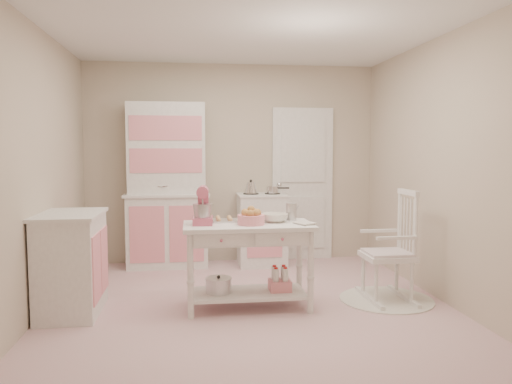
# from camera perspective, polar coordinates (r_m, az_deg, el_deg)

# --- Properties ---
(room_shell) EXTENTS (3.84, 3.84, 2.62)m
(room_shell) POSITION_cam_1_polar(r_m,az_deg,el_deg) (4.74, -0.88, 6.79)
(room_shell) COLOR #D1828D
(room_shell) RESTS_ON ground
(door) EXTENTS (0.82, 0.05, 2.04)m
(door) POSITION_cam_1_polar(r_m,az_deg,el_deg) (6.76, 5.32, 0.91)
(door) COLOR white
(door) RESTS_ON ground
(hutch) EXTENTS (1.06, 0.50, 2.08)m
(hutch) POSITION_cam_1_polar(r_m,az_deg,el_deg) (6.39, -10.13, 0.80)
(hutch) COLOR white
(hutch) RESTS_ON ground
(stove) EXTENTS (0.62, 0.57, 0.92)m
(stove) POSITION_cam_1_polar(r_m,az_deg,el_deg) (6.47, 0.65, -4.25)
(stove) COLOR white
(stove) RESTS_ON ground
(base_cabinet) EXTENTS (0.54, 0.84, 0.92)m
(base_cabinet) POSITION_cam_1_polar(r_m,az_deg,el_deg) (4.87, -20.34, -7.63)
(base_cabinet) COLOR white
(base_cabinet) RESTS_ON ground
(lace_rug) EXTENTS (0.92, 0.92, 0.01)m
(lace_rug) POSITION_cam_1_polar(r_m,az_deg,el_deg) (5.22, 14.66, -11.78)
(lace_rug) COLOR white
(lace_rug) RESTS_ON ground
(rocking_chair) EXTENTS (0.49, 0.73, 1.10)m
(rocking_chair) POSITION_cam_1_polar(r_m,az_deg,el_deg) (5.09, 14.80, -5.91)
(rocking_chair) COLOR white
(rocking_chair) RESTS_ON ground
(work_table) EXTENTS (1.20, 0.60, 0.80)m
(work_table) POSITION_cam_1_polar(r_m,az_deg,el_deg) (4.73, -0.88, -8.45)
(work_table) COLOR white
(work_table) RESTS_ON ground
(stand_mixer) EXTENTS (0.22, 0.29, 0.34)m
(stand_mixer) POSITION_cam_1_polar(r_m,az_deg,el_deg) (4.62, -6.10, -1.61)
(stand_mixer) COLOR #D25877
(stand_mixer) RESTS_ON work_table
(cookie_tray) EXTENTS (0.34, 0.24, 0.02)m
(cookie_tray) POSITION_cam_1_polar(r_m,az_deg,el_deg) (4.81, -2.91, -3.27)
(cookie_tray) COLOR silver
(cookie_tray) RESTS_ON work_table
(bread_basket) EXTENTS (0.25, 0.25, 0.09)m
(bread_basket) POSITION_cam_1_polar(r_m,az_deg,el_deg) (4.60, -0.56, -3.18)
(bread_basket) COLOR pink
(bread_basket) RESTS_ON work_table
(mixing_bowl) EXTENTS (0.26, 0.26, 0.08)m
(mixing_bowl) POSITION_cam_1_polar(r_m,az_deg,el_deg) (4.76, 2.12, -2.96)
(mixing_bowl) COLOR silver
(mixing_bowl) RESTS_ON work_table
(metal_pitcher) EXTENTS (0.10, 0.10, 0.17)m
(metal_pitcher) POSITION_cam_1_polar(r_m,az_deg,el_deg) (4.86, 4.06, -2.27)
(metal_pitcher) COLOR silver
(metal_pitcher) RESTS_ON work_table
(recipe_book) EXTENTS (0.22, 0.24, 0.02)m
(recipe_book) POSITION_cam_1_polar(r_m,az_deg,el_deg) (4.61, 4.87, -3.64)
(recipe_book) COLOR silver
(recipe_book) RESTS_ON work_table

